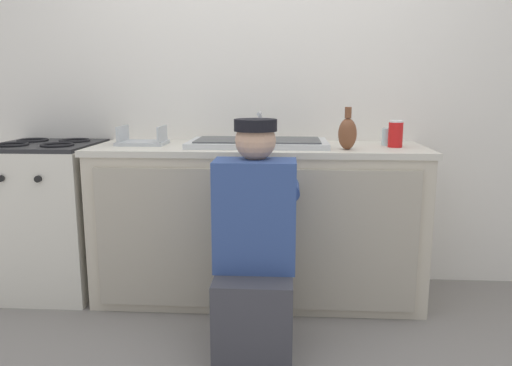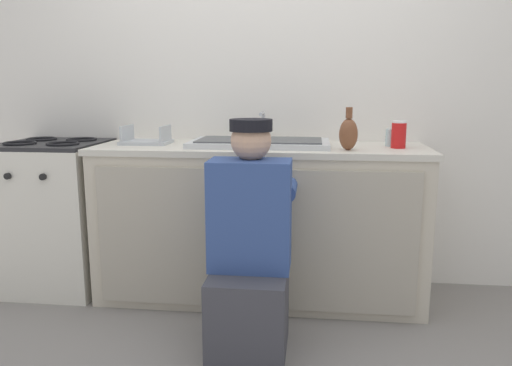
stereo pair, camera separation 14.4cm
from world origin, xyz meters
name	(u,v)px [view 2 (the right image)]	position (x,y,z in m)	size (l,w,h in m)	color
ground_plane	(254,315)	(0.00, 0.00, 0.00)	(12.00, 12.00, 0.00)	gray
back_wall	(266,87)	(0.00, 0.65, 1.25)	(6.00, 0.10, 2.50)	silver
counter_cabinet	(260,225)	(0.00, 0.29, 0.44)	(1.88, 0.62, 0.88)	beige
countertop	(260,149)	(0.00, 0.30, 0.90)	(1.92, 0.62, 0.03)	beige
sink_double_basin	(260,142)	(0.00, 0.30, 0.93)	(0.80, 0.44, 0.19)	silver
stove_range	(57,215)	(-1.28, 0.30, 0.46)	(0.59, 0.62, 0.93)	silver
plumber_person	(250,257)	(0.02, -0.35, 0.46)	(0.42, 0.61, 1.10)	#3F3F47
soda_cup_red	(399,135)	(0.78, 0.28, 0.99)	(0.08, 0.08, 0.15)	red
dish_rack_tray	(146,140)	(-0.69, 0.32, 0.94)	(0.28, 0.22, 0.11)	#B2B7BC
vase_decorative	(348,133)	(0.49, 0.15, 1.00)	(0.10, 0.10, 0.23)	brown
water_glass	(391,137)	(0.75, 0.37, 0.96)	(0.06, 0.06, 0.10)	#ADC6CC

